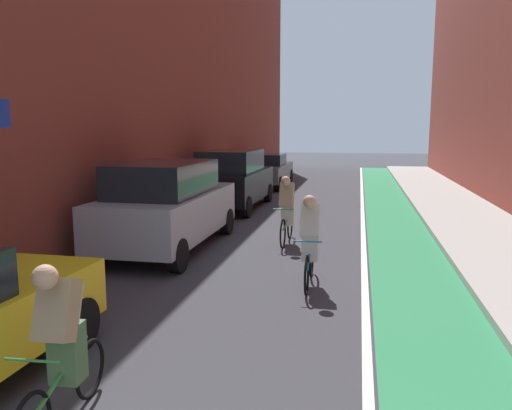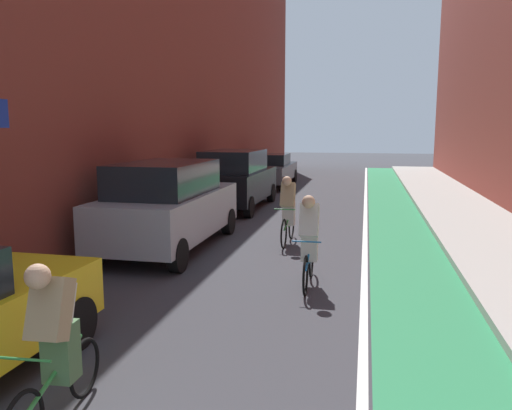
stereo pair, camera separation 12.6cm
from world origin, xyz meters
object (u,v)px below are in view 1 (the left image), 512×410
Objects in this scene: cyclist_mid at (310,238)px; parked_suv_black at (233,179)px; parked_sedan_gray at (267,170)px; cyclist_lead at (61,338)px; cyclist_trailing at (287,210)px; parked_suv_silver at (167,205)px.

parked_suv_black is at bearing 112.86° from cyclist_mid.
cyclist_lead reaches higher than parked_sedan_gray.
cyclist_lead is at bearing -111.00° from cyclist_mid.
cyclist_lead is 0.95× the size of cyclist_trailing.
parked_sedan_gray is 2.75× the size of cyclist_trailing.
parked_suv_silver is 6.87m from cyclist_lead.
parked_suv_silver is 2.74× the size of cyclist_mid.
parked_suv_silver is 2.78m from cyclist_trailing.
cyclist_mid reaches higher than parked_sedan_gray.
cyclist_mid is at bearing -77.03° from parked_sedan_gray.
parked_suv_black is 12.79m from cyclist_lead.
cyclist_trailing is at bearing 83.05° from cyclist_lead.
parked_suv_silver is at bearing -156.26° from cyclist_trailing.
parked_suv_silver reaches higher than cyclist_trailing.
parked_suv_black is 6.66m from parked_sedan_gray.
parked_suv_black is at bearing 97.13° from cyclist_lead.
parked_sedan_gray is at bearing 89.99° from parked_suv_black.
parked_suv_silver is at bearing 149.19° from cyclist_mid.
parked_suv_black is 0.97× the size of parked_sedan_gray.
cyclist_lead is (1.59, -19.34, 0.06)m from parked_sedan_gray.
cyclist_trailing is at bearing -62.55° from parked_suv_black.
parked_sedan_gray is 19.41m from cyclist_lead.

